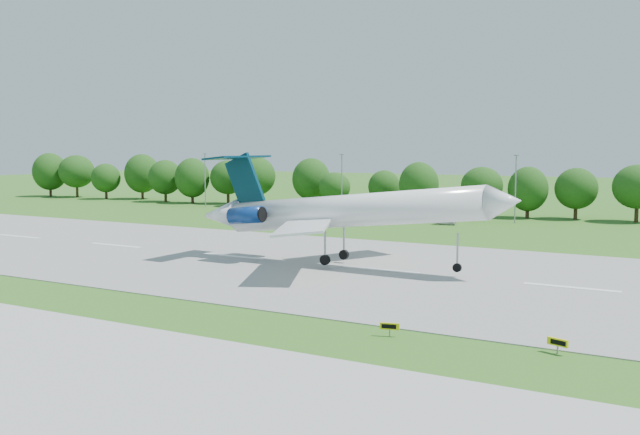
{
  "coord_description": "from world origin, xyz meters",
  "views": [
    {
      "loc": [
        12.27,
        -45.29,
        13.38
      ],
      "look_at": [
        -23.7,
        18.0,
        6.27
      ],
      "focal_mm": 40.0,
      "sensor_mm": 36.0,
      "label": 1
    }
  ],
  "objects": [
    {
      "name": "service_vehicle_a",
      "position": [
        -35.94,
        81.38,
        0.57
      ],
      "size": [
        3.62,
        1.81,
        1.14
      ],
      "primitive_type": "imported",
      "rotation": [
        0.0,
        0.0,
        1.39
      ],
      "color": "white",
      "rests_on": "ground"
    },
    {
      "name": "airliner",
      "position": [
        -25.64,
        25.0,
        6.41
      ],
      "size": [
        39.43,
        28.7,
        12.38
      ],
      "rotation": [
        0.0,
        -0.1,
        0.0
      ],
      "color": "white",
      "rests_on": "ground"
    },
    {
      "name": "taxi_sign_centre",
      "position": [
        -7.94,
        0.31,
        0.73
      ],
      "size": [
        1.4,
        0.52,
        0.99
      ],
      "rotation": [
        0.0,
        0.0,
        0.27
      ],
      "color": "gray",
      "rests_on": "ground"
    },
    {
      "name": "runway",
      "position": [
        0.0,
        25.0,
        0.04
      ],
      "size": [
        400.0,
        45.0,
        0.08
      ],
      "primitive_type": "cube",
      "color": "gray",
      "rests_on": "ground"
    },
    {
      "name": "service_vehicle_b",
      "position": [
        -29.86,
        73.16,
        0.66
      ],
      "size": [
        4.04,
        2.12,
        1.31
      ],
      "primitive_type": "imported",
      "rotation": [
        0.0,
        0.0,
        1.73
      ],
      "color": "silver",
      "rests_on": "ground"
    },
    {
      "name": "light_poles",
      "position": [
        -2.5,
        82.0,
        6.34
      ],
      "size": [
        175.9,
        0.25,
        12.19
      ],
      "color": "gray",
      "rests_on": "ground"
    },
    {
      "name": "taxi_sign_left",
      "position": [
        3.34,
        1.8,
        0.76
      ],
      "size": [
        1.44,
        0.63,
        1.03
      ],
      "rotation": [
        0.0,
        0.0,
        -0.33
      ],
      "color": "gray",
      "rests_on": "ground"
    },
    {
      "name": "ground",
      "position": [
        0.0,
        0.0,
        0.0
      ],
      "size": [
        600.0,
        600.0,
        0.0
      ],
      "primitive_type": "plane",
      "color": "#33671B",
      "rests_on": "ground"
    }
  ]
}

